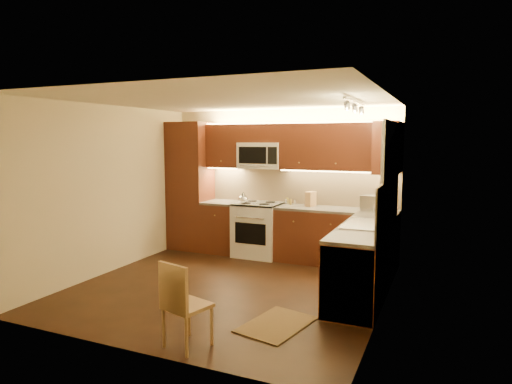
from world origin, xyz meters
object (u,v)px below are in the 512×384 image
at_px(sink, 366,219).
at_px(soap_bottle, 389,214).
at_px(microwave, 261,155).
at_px(kettle, 243,198).
at_px(stove, 258,229).
at_px(knife_block, 311,199).
at_px(dining_chair, 187,304).
at_px(toaster_oven, 376,203).

height_order(sink, soap_bottle, soap_bottle).
distance_m(microwave, sink, 2.48).
xyz_separation_m(microwave, sink, (2.00, -1.26, -0.74)).
xyz_separation_m(kettle, soap_bottle, (2.43, -0.53, -0.03)).
bearing_deg(stove, sink, -29.36).
height_order(knife_block, dining_chair, knife_block).
bearing_deg(microwave, sink, -32.21).
bearing_deg(dining_chair, soap_bottle, 75.83).
bearing_deg(microwave, stove, -90.00).
relative_size(microwave, sink, 0.88).
bearing_deg(stove, knife_block, 7.69).
relative_size(knife_block, soap_bottle, 1.43).
distance_m(toaster_oven, soap_bottle, 0.80).
bearing_deg(stove, microwave, 90.00).
relative_size(toaster_oven, knife_block, 1.68).
bearing_deg(knife_block, dining_chair, -75.02).
distance_m(sink, kettle, 2.39).
distance_m(stove, soap_bottle, 2.41).
distance_m(microwave, toaster_oven, 2.08).
bearing_deg(stove, toaster_oven, 0.84).
xyz_separation_m(sink, knife_block, (-1.11, 1.25, 0.05)).
height_order(sink, kettle, kettle).
height_order(stove, knife_block, knife_block).
bearing_deg(sink, toaster_oven, 92.30).
height_order(stove, microwave, microwave).
bearing_deg(kettle, toaster_oven, -0.22).
xyz_separation_m(kettle, knife_block, (1.09, 0.31, 0.00)).
bearing_deg(soap_bottle, microwave, 170.46).
relative_size(kettle, dining_chair, 0.23).
xyz_separation_m(knife_block, soap_bottle, (1.35, -0.84, -0.04)).
xyz_separation_m(stove, soap_bottle, (2.24, -0.72, 0.52)).
bearing_deg(stove, kettle, -136.44).
bearing_deg(sink, microwave, 147.79).
distance_m(microwave, soap_bottle, 2.51).
xyz_separation_m(stove, microwave, (0.00, 0.14, 1.26)).
relative_size(stove, toaster_oven, 2.28).
relative_size(sink, dining_chair, 1.01).
height_order(soap_bottle, dining_chair, soap_bottle).
relative_size(kettle, soap_bottle, 1.15).
relative_size(kettle, toaster_oven, 0.48).
bearing_deg(dining_chair, kettle, 121.59).
bearing_deg(kettle, knife_block, 9.81).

